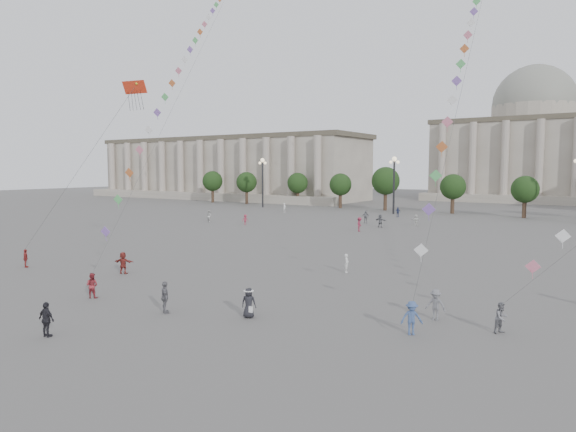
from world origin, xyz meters
The scene contains 26 objects.
ground centered at (0.00, 0.00, 0.00)m, with size 360.00×360.00×0.00m, color #514F4D.
hall_west centered at (-75.00, 93.89, 8.43)m, with size 84.00×26.22×17.20m.
hall_central centered at (0.00, 129.22, 14.23)m, with size 48.30×34.30×35.50m.
tree_row centered at (0.00, 78.00, 5.39)m, with size 137.12×5.12×8.00m.
lamp_post_far_west centered at (-45.00, 70.00, 7.35)m, with size 2.00×0.90×10.65m.
lamp_post_mid_west centered at (-15.00, 70.00, 7.35)m, with size 2.00×0.90×10.65m.
person_crowd_0 centered at (-12.19, 64.84, 0.86)m, with size 1.01×0.42×1.72m, color navy.
person_crowd_1 centered at (-34.00, 40.41, 0.97)m, with size 0.94×0.73×1.93m, color #BBBCB7.
person_crowd_2 centered at (-26.82, 40.39, 0.79)m, with size 1.02×0.58×1.57m, color #98293E.
person_crowd_4 centered at (-4.85, 53.11, 0.84)m, with size 1.56×0.50×1.68m, color silver.
person_crowd_6 centered at (11.95, 7.79, 0.88)m, with size 1.14×0.65×1.76m, color slate.
person_crowd_10 centered at (-33.77, 61.61, 0.92)m, with size 0.67×0.44×1.85m, color silver.
person_crowd_12 centered at (-8.55, 48.55, 0.96)m, with size 1.78×0.57×1.92m, color slate.
person_crowd_13 centered at (1.83, 16.92, 0.77)m, with size 0.56×0.37×1.54m, color silver.
person_crowd_16 centered at (-12.72, 52.59, 0.97)m, with size 1.14×0.47×1.94m, color slate.
person_crowd_17 centered at (-8.98, 42.45, 0.96)m, with size 1.25×0.72×1.93m, color maroon.
tourist_0 centered at (-22.31, 3.82, 0.79)m, with size 0.93×0.39×1.59m, color maroon.
tourist_2 centered at (-13.13, 6.66, 0.89)m, with size 1.65×0.52×1.78m, color maroon.
tourist_3 centered at (-1.83, 0.47, 0.95)m, with size 1.12×0.46×1.91m, color slate.
tourist_4 centered at (-3.68, -5.81, 0.90)m, with size 1.05×0.44×1.79m, color black.
kite_flyer_0 centered at (-8.53, 0.38, 0.83)m, with size 0.81×0.63×1.67m, color maroon.
kite_flyer_1 centered at (11.70, 4.58, 0.88)m, with size 1.14×0.65×1.76m, color #395080.
kite_flyer_2 centered at (15.51, 7.37, 0.81)m, with size 0.79×0.62×1.63m, color slate.
hat_person centered at (2.86, 2.44, 0.90)m, with size 0.99×0.83×1.73m.
dragon_kite centered at (-14.30, 9.22, 14.47)m, with size 5.19×3.20×16.79m.
kite_train_west centered at (-22.64, 26.49, 23.95)m, with size 26.90×48.61×70.10m.
Camera 1 is at (20.37, -20.36, 8.53)m, focal length 32.00 mm.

